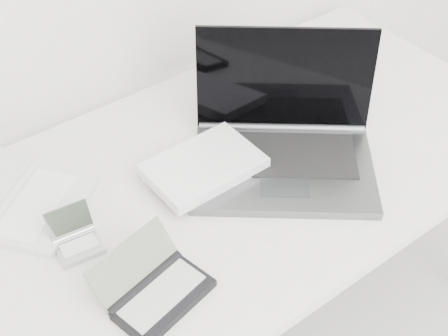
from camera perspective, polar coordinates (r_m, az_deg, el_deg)
desk at (r=1.50m, az=-0.02°, el=-1.69°), size 1.60×0.80×0.73m
laptop_large at (r=1.47m, az=3.82°, el=1.83°), size 0.56×0.52×0.29m
netbook_open_white at (r=1.45m, az=-17.83°, el=-2.93°), size 0.38×0.39×0.08m
pda_silver at (r=1.34m, az=-13.34°, el=-6.42°), size 0.11×0.11×0.07m
palmtop_charcoal at (r=1.23m, az=-6.29°, el=-10.99°), size 0.22×0.20×0.09m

